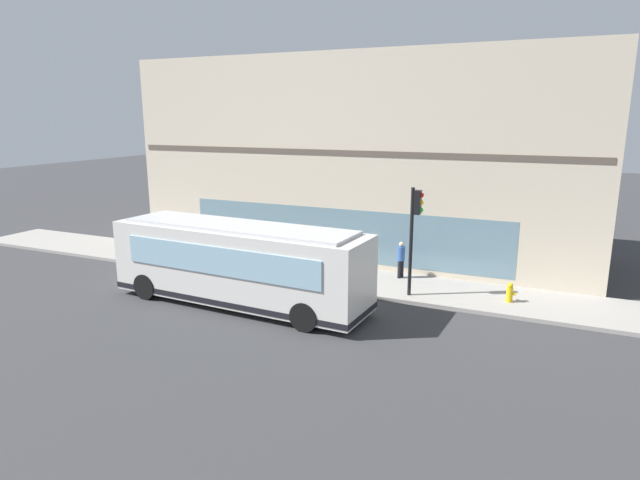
# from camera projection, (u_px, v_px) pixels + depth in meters

# --- Properties ---
(ground) EXTENTS (120.00, 120.00, 0.00)m
(ground) POSITION_uv_depth(u_px,v_px,m) (276.00, 310.00, 19.62)
(ground) COLOR #38383A
(sidewalk_curb) EXTENTS (3.51, 40.00, 0.15)m
(sidewalk_curb) POSITION_uv_depth(u_px,v_px,m) (324.00, 277.00, 23.48)
(sidewalk_curb) COLOR #9E9991
(sidewalk_curb) RESTS_ON ground
(building_corner) EXTENTS (7.37, 22.11, 9.69)m
(building_corner) POSITION_uv_depth(u_px,v_px,m) (367.00, 158.00, 27.21)
(building_corner) COLOR beige
(building_corner) RESTS_ON ground
(city_bus_nearside) EXTENTS (3.06, 10.16, 3.07)m
(city_bus_nearside) POSITION_uv_depth(u_px,v_px,m) (239.00, 264.00, 19.92)
(city_bus_nearside) COLOR silver
(city_bus_nearside) RESTS_ON ground
(traffic_light_near_corner) EXTENTS (0.32, 0.49, 4.19)m
(traffic_light_near_corner) POSITION_uv_depth(u_px,v_px,m) (415.00, 221.00, 20.17)
(traffic_light_near_corner) COLOR black
(traffic_light_near_corner) RESTS_ON sidewalk_curb
(fire_hydrant) EXTENTS (0.35, 0.35, 0.74)m
(fire_hydrant) POSITION_uv_depth(u_px,v_px,m) (510.00, 292.00, 20.01)
(fire_hydrant) COLOR yellow
(fire_hydrant) RESTS_ON sidewalk_curb
(pedestrian_near_building_entrance) EXTENTS (0.32, 0.32, 1.58)m
(pedestrian_near_building_entrance) POSITION_uv_depth(u_px,v_px,m) (401.00, 257.00, 22.88)
(pedestrian_near_building_entrance) COLOR black
(pedestrian_near_building_entrance) RESTS_ON sidewalk_curb
(pedestrian_walking_along_curb) EXTENTS (0.32, 0.32, 1.67)m
(pedestrian_walking_along_curb) POSITION_uv_depth(u_px,v_px,m) (226.00, 250.00, 23.94)
(pedestrian_walking_along_curb) COLOR #99994C
(pedestrian_walking_along_curb) RESTS_ON sidewalk_curb
(newspaper_vending_box) EXTENTS (0.44, 0.43, 0.90)m
(newspaper_vending_box) POSITION_uv_depth(u_px,v_px,m) (267.00, 259.00, 24.30)
(newspaper_vending_box) COLOR #BF3F19
(newspaper_vending_box) RESTS_ON sidewalk_curb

